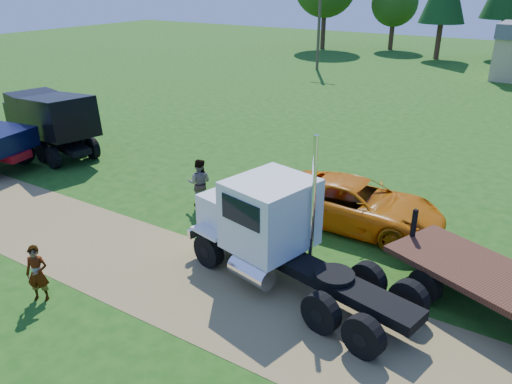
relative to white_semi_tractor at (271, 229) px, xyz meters
The scene contains 7 objects.
ground 2.41m from the white_semi_tractor, 116.98° to the right, with size 140.00×140.00×0.00m, color #184910.
dirt_track 2.41m from the white_semi_tractor, 116.98° to the right, with size 120.00×4.20×0.01m, color olive.
white_semi_tractor is the anchor object (origin of this frame).
black_dump_truck 15.85m from the white_semi_tractor, 166.06° to the left, with size 7.69×3.84×3.26m.
orange_pickup 4.56m from the white_semi_tractor, 78.27° to the left, with size 2.82×6.12×1.70m, color orange.
spectator_a 6.62m from the white_semi_tractor, 136.11° to the right, with size 0.61×0.40×1.68m, color #999999.
spectator_b 5.62m from the white_semi_tractor, 150.85° to the left, with size 0.94×0.73×1.93m, color #999999.
Camera 1 is at (7.42, -9.48, 8.33)m, focal length 35.00 mm.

